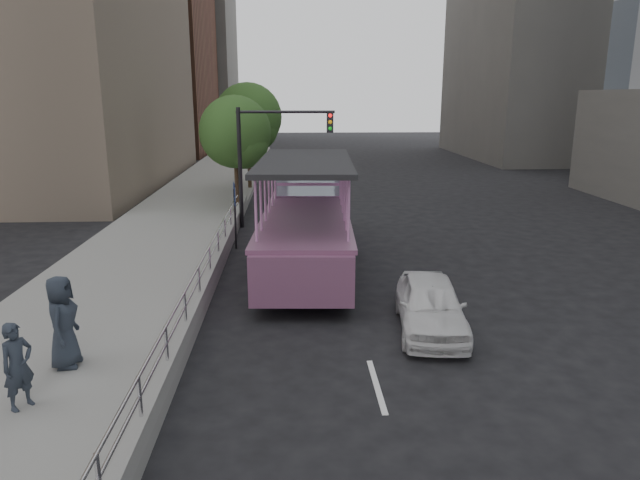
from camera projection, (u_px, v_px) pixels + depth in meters
ground at (322, 345)px, 13.34m from camera, size 160.00×160.00×0.00m
sidewalk at (165, 238)px, 22.71m from camera, size 5.50×80.00×0.30m
kerb_wall at (200, 298)px, 15.01m from camera, size 0.24×30.00×0.36m
guardrail at (199, 274)px, 14.85m from camera, size 0.07×22.00×0.71m
duck_boat at (307, 222)px, 19.84m from camera, size 3.28×11.35×3.73m
car at (431, 305)px, 14.03m from camera, size 2.02×4.06×1.33m
pedestrian_near at (18, 366)px, 9.92m from camera, size 0.63×0.70×1.59m
pedestrian_far at (63, 322)px, 11.43m from camera, size 0.66×0.97×1.92m
parking_sign at (235, 207)px, 21.37m from camera, size 0.13×0.56×2.52m
traffic_signal at (267, 148)px, 24.50m from camera, size 4.20×0.32×5.20m
street_tree_near at (237, 135)px, 27.67m from camera, size 3.52×3.52×5.72m
street_tree_far at (250, 120)px, 33.37m from camera, size 3.97×3.97×6.45m
midrise_brick at (113, 19)px, 55.77m from camera, size 18.00×16.00×26.00m
midrise_stone_b at (169, 61)px, 72.09m from camera, size 16.00×14.00×20.00m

